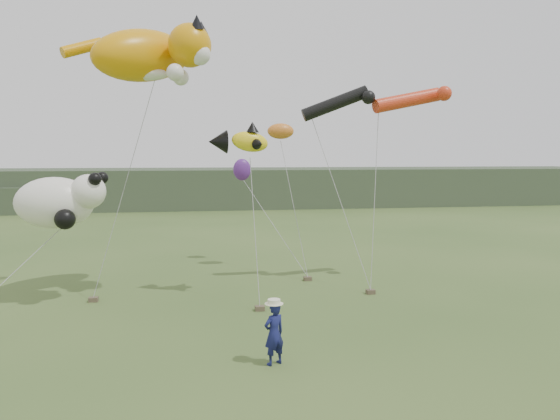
{
  "coord_description": "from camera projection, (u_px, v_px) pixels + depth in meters",
  "views": [
    {
      "loc": [
        -2.4,
        -14.72,
        5.55
      ],
      "look_at": [
        0.48,
        3.0,
        3.72
      ],
      "focal_mm": 35.0,
      "sensor_mm": 36.0,
      "label": 1
    }
  ],
  "objects": [
    {
      "name": "ground",
      "position": [
        280.0,
        352.0,
        15.4
      ],
      "size": [
        120.0,
        120.0,
        0.0
      ],
      "primitive_type": "plane",
      "color": "#385123",
      "rests_on": "ground"
    },
    {
      "name": "misc_kites",
      "position": [
        262.0,
        150.0,
        26.88
      ],
      "size": [
        2.73,
        2.98,
        2.81
      ],
      "color": "orange",
      "rests_on": "ground"
    },
    {
      "name": "sandbag_anchors",
      "position": [
        211.0,
        300.0,
        20.59
      ],
      "size": [
        14.7,
        5.46,
        0.17
      ],
      "color": "brown",
      "rests_on": "ground"
    },
    {
      "name": "festival_attendant",
      "position": [
        274.0,
        334.0,
        14.38
      ],
      "size": [
        0.73,
        0.64,
        1.68
      ],
      "primitive_type": "imported",
      "rotation": [
        0.0,
        0.0,
        3.62
      ],
      "color": "#15194F",
      "rests_on": "ground"
    },
    {
      "name": "panda_kite",
      "position": [
        60.0,
        201.0,
        20.14
      ],
      "size": [
        3.36,
        2.17,
        2.09
      ],
      "color": "white",
      "rests_on": "ground"
    },
    {
      "name": "tube_kites",
      "position": [
        383.0,
        100.0,
        23.09
      ],
      "size": [
        6.32,
        1.42,
        1.53
      ],
      "color": "black",
      "rests_on": "ground"
    },
    {
      "name": "cat_kite",
      "position": [
        153.0,
        54.0,
        20.49
      ],
      "size": [
        5.71,
        4.37,
        2.59
      ],
      "color": "orange",
      "rests_on": "ground"
    },
    {
      "name": "headland",
      "position": [
        185.0,
        188.0,
        58.58
      ],
      "size": [
        90.0,
        13.0,
        4.0
      ],
      "color": "#2D3D28",
      "rests_on": "ground"
    },
    {
      "name": "fish_kite",
      "position": [
        238.0,
        141.0,
        20.8
      ],
      "size": [
        2.37,
        1.57,
        1.23
      ],
      "color": "yellow",
      "rests_on": "ground"
    }
  ]
}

